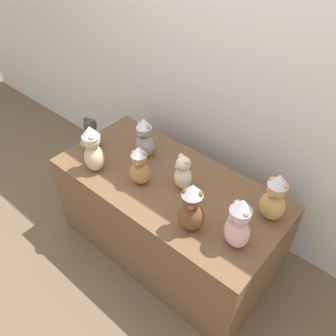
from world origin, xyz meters
The scene contains 11 objects.
ground_plane centered at (0.00, 0.00, 0.00)m, with size 10.00×10.00×0.00m, color brown.
wall_back centered at (0.00, 0.88, 1.30)m, with size 7.00×0.08×2.60m, color silver.
display_table centered at (0.00, 0.25, 0.35)m, with size 1.57×0.76×0.70m, color brown.
teddy_bear_caramel centered at (-0.13, 0.13, 0.85)m, with size 0.17×0.16×0.30m.
teddy_bear_chestnut centered at (0.35, 0.04, 0.87)m, with size 0.19×0.18×0.34m.
teddy_bear_blush centered at (0.60, 0.12, 0.87)m, with size 0.20×0.18×0.34m.
teddy_bear_sand centered at (-0.46, 0.03, 0.87)m, with size 0.20×0.19×0.35m.
teddy_bear_cream centered at (0.10, 0.28, 0.82)m, with size 0.16×0.14×0.25m.
teddy_bear_charcoal centered at (-0.66, 0.17, 0.82)m, with size 0.16×0.14×0.25m.
teddy_bear_honey centered at (0.65, 0.41, 0.87)m, with size 0.16×0.14×0.33m.
teddy_bear_ash centered at (-0.30, 0.35, 0.85)m, with size 0.15×0.14×0.31m.
Camera 1 is at (1.09, -1.02, 2.28)m, focal length 37.36 mm.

